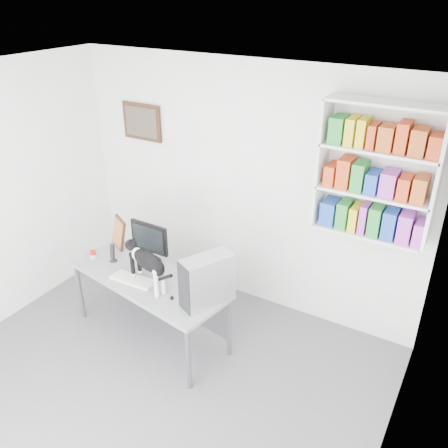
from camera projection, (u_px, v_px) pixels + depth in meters
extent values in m
cube|color=#58585D|center=(132.00, 404.00, 4.18)|extent=(4.00, 4.00, 0.01)
cube|color=white|center=(94.00, 96.00, 2.95)|extent=(4.00, 4.00, 0.01)
cube|color=silver|center=(242.00, 188.00, 5.10)|extent=(4.00, 0.01, 2.70)
cube|color=silver|center=(386.00, 377.00, 2.67)|extent=(0.01, 4.00, 2.70)
cube|color=silver|center=(377.00, 172.00, 4.13)|extent=(1.03, 0.28, 1.24)
cube|color=#3E2914|center=(142.00, 122.00, 5.41)|extent=(0.52, 0.04, 0.42)
cube|color=gray|center=(150.00, 306.00, 4.86)|extent=(1.81, 0.95, 0.72)
cube|color=black|center=(150.00, 243.00, 4.83)|extent=(0.45, 0.22, 0.47)
cube|color=silver|center=(134.00, 280.00, 4.63)|extent=(0.46, 0.20, 0.03)
cube|color=#B5B6BA|center=(207.00, 280.00, 4.23)|extent=(0.40, 0.52, 0.47)
cylinder|color=black|center=(113.00, 253.00, 4.92)|extent=(0.09, 0.09, 0.20)
cube|color=#3E2914|center=(119.00, 232.00, 5.17)|extent=(0.30, 0.23, 0.34)
cylinder|color=#B9130F|center=(93.00, 254.00, 5.00)|extent=(0.08, 0.08, 0.09)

